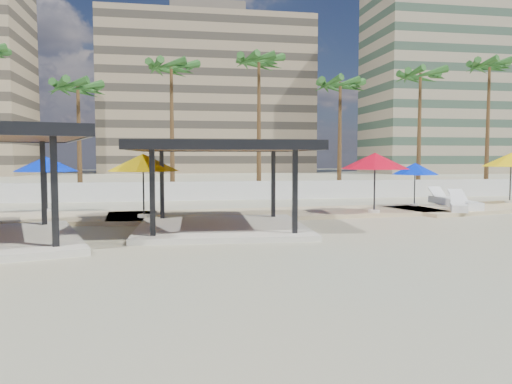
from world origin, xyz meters
TOP-DOWN VIEW (x-y plane):
  - ground at (0.00, 0.00)m, footprint 200.00×200.00m
  - promenade at (2.00, 7.67)m, footprint 44.45×7.97m
  - boundary_wall at (0.00, 16.00)m, footprint 56.00×0.30m
  - building_mid at (4.00, 78.00)m, footprint 38.00×16.00m
  - building_east at (48.00, 66.00)m, footprint 32.00×15.00m
  - pavilion_central at (-1.32, 2.74)m, footprint 6.91×6.91m
  - umbrella_b at (-4.36, 5.80)m, footprint 3.47×3.47m
  - umbrella_c at (6.19, 5.80)m, footprint 4.16×4.16m
  - umbrella_d at (9.69, 8.62)m, footprint 2.87×2.87m
  - umbrella_e at (15.85, 9.20)m, footprint 4.21×4.21m
  - umbrella_f at (-9.07, 9.20)m, footprint 3.25×3.25m
  - lounger_b at (11.44, 6.72)m, footprint 1.09×2.52m
  - lounger_c at (11.83, 9.25)m, footprint 0.80×2.40m
  - lounger_d at (10.54, 5.84)m, footprint 1.65×2.24m
  - palm_c at (-9.00, 18.10)m, footprint 3.00×3.00m
  - palm_d at (-3.00, 18.90)m, footprint 3.00×3.00m
  - palm_e at (3.00, 18.40)m, footprint 3.00×3.00m
  - palm_f at (9.00, 18.60)m, footprint 3.00×3.00m
  - palm_g at (15.00, 18.20)m, footprint 3.00×3.00m
  - palm_h at (21.00, 18.80)m, footprint 3.00×3.00m

SIDE VIEW (x-z plane):
  - ground at x=0.00m, z-range 0.00..0.00m
  - promenade at x=2.00m, z-range -0.06..0.18m
  - lounger_d at x=10.54m, z-range -0.03..0.79m
  - lounger_c at x=11.83m, z-range -0.05..0.85m
  - lounger_b at x=11.44m, z-range -0.06..0.86m
  - boundary_wall at x=0.00m, z-range 0.00..1.20m
  - pavilion_central at x=-1.32m, z-range 0.32..3.65m
  - umbrella_d at x=9.69m, z-range 1.00..3.29m
  - umbrella_f at x=-9.07m, z-range 1.12..3.75m
  - umbrella_b at x=-4.36m, z-range 1.16..3.91m
  - umbrella_c at x=6.19m, z-range 1.19..3.98m
  - umbrella_e at x=15.85m, z-range 1.20..4.04m
  - palm_c at x=-9.00m, z-range 2.96..11.06m
  - palm_f at x=9.00m, z-range 3.28..12.10m
  - palm_g at x=15.00m, z-range 3.60..13.17m
  - palm_d at x=-3.00m, z-range 3.68..13.42m
  - palm_e at x=3.00m, z-range 3.91..14.18m
  - palm_h at x=21.00m, z-range 4.04..14.63m
  - building_mid at x=4.00m, z-range -0.93..29.47m
  - building_east at x=48.00m, z-range -0.93..35.47m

